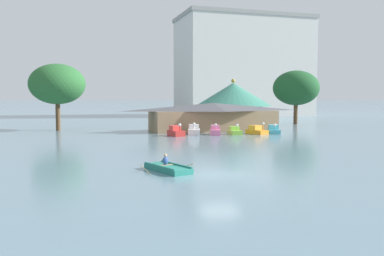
{
  "coord_description": "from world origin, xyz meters",
  "views": [
    {
      "loc": [
        -9.5,
        -24.86,
        4.91
      ],
      "look_at": [
        2.35,
        13.95,
        1.98
      ],
      "focal_mm": 38.73,
      "sensor_mm": 36.0,
      "label": 1
    }
  ],
  "objects_px": {
    "pedal_boat_white": "(194,131)",
    "green_roof_pavilion": "(233,102)",
    "rowboat_with_rower": "(168,168)",
    "pedal_boat_pink": "(215,131)",
    "shoreline_tree_tall_left": "(57,84)",
    "shoreline_tree_right": "(296,88)",
    "pedal_boat_red": "(176,132)",
    "pedal_boat_lime": "(235,131)",
    "pedal_boat_orange": "(257,131)",
    "pedal_boat_cyan": "(274,130)",
    "background_building_block": "(243,67)",
    "boathouse": "(213,116)"
  },
  "relations": [
    {
      "from": "pedal_boat_lime",
      "to": "shoreline_tree_right",
      "type": "bearing_deg",
      "value": 137.88
    },
    {
      "from": "pedal_boat_orange",
      "to": "background_building_block",
      "type": "distance_m",
      "value": 62.68
    },
    {
      "from": "pedal_boat_white",
      "to": "pedal_boat_orange",
      "type": "distance_m",
      "value": 8.7
    },
    {
      "from": "pedal_boat_orange",
      "to": "rowboat_with_rower",
      "type": "bearing_deg",
      "value": -55.87
    },
    {
      "from": "background_building_block",
      "to": "pedal_boat_lime",
      "type": "bearing_deg",
      "value": -114.95
    },
    {
      "from": "pedal_boat_cyan",
      "to": "green_roof_pavilion",
      "type": "relative_size",
      "value": 0.23
    },
    {
      "from": "pedal_boat_white",
      "to": "boathouse",
      "type": "height_order",
      "value": "boathouse"
    },
    {
      "from": "rowboat_with_rower",
      "to": "background_building_block",
      "type": "relative_size",
      "value": 0.12
    },
    {
      "from": "pedal_boat_lime",
      "to": "boathouse",
      "type": "height_order",
      "value": "boathouse"
    },
    {
      "from": "background_building_block",
      "to": "pedal_boat_orange",
      "type": "bearing_deg",
      "value": -112.18
    },
    {
      "from": "shoreline_tree_right",
      "to": "pedal_boat_cyan",
      "type": "bearing_deg",
      "value": -128.57
    },
    {
      "from": "pedal_boat_red",
      "to": "background_building_block",
      "type": "distance_m",
      "value": 67.37
    },
    {
      "from": "shoreline_tree_tall_left",
      "to": "background_building_block",
      "type": "bearing_deg",
      "value": 40.64
    },
    {
      "from": "shoreline_tree_tall_left",
      "to": "background_building_block",
      "type": "xyz_separation_m",
      "value": [
        49.32,
        42.33,
        6.79
      ]
    },
    {
      "from": "pedal_boat_lime",
      "to": "pedal_boat_cyan",
      "type": "relative_size",
      "value": 0.92
    },
    {
      "from": "pedal_boat_orange",
      "to": "green_roof_pavilion",
      "type": "xyz_separation_m",
      "value": [
        2.53,
        14.47,
        3.82
      ]
    },
    {
      "from": "pedal_boat_white",
      "to": "pedal_boat_pink",
      "type": "bearing_deg",
      "value": 92.03
    },
    {
      "from": "pedal_boat_pink",
      "to": "shoreline_tree_right",
      "type": "relative_size",
      "value": 0.32
    },
    {
      "from": "pedal_boat_lime",
      "to": "pedal_boat_orange",
      "type": "height_order",
      "value": "pedal_boat_orange"
    },
    {
      "from": "rowboat_with_rower",
      "to": "pedal_boat_lime",
      "type": "height_order",
      "value": "pedal_boat_lime"
    },
    {
      "from": "pedal_boat_orange",
      "to": "pedal_boat_white",
      "type": "bearing_deg",
      "value": -118.46
    },
    {
      "from": "pedal_boat_pink",
      "to": "shoreline_tree_right",
      "type": "distance_m",
      "value": 28.72
    },
    {
      "from": "boathouse",
      "to": "background_building_block",
      "type": "bearing_deg",
      "value": 61.53
    },
    {
      "from": "pedal_boat_orange",
      "to": "shoreline_tree_tall_left",
      "type": "height_order",
      "value": "shoreline_tree_tall_left"
    },
    {
      "from": "pedal_boat_red",
      "to": "shoreline_tree_tall_left",
      "type": "height_order",
      "value": "shoreline_tree_tall_left"
    },
    {
      "from": "pedal_boat_pink",
      "to": "background_building_block",
      "type": "xyz_separation_m",
      "value": [
        28.92,
        56.02,
        13.29
      ]
    },
    {
      "from": "rowboat_with_rower",
      "to": "boathouse",
      "type": "distance_m",
      "value": 35.08
    },
    {
      "from": "rowboat_with_rower",
      "to": "pedal_boat_lime",
      "type": "bearing_deg",
      "value": 129.92
    },
    {
      "from": "pedal_boat_red",
      "to": "pedal_boat_cyan",
      "type": "bearing_deg",
      "value": 78.93
    },
    {
      "from": "pedal_boat_lime",
      "to": "background_building_block",
      "type": "height_order",
      "value": "background_building_block"
    },
    {
      "from": "pedal_boat_orange",
      "to": "pedal_boat_cyan",
      "type": "distance_m",
      "value": 2.63
    },
    {
      "from": "pedal_boat_red",
      "to": "pedal_boat_lime",
      "type": "relative_size",
      "value": 1.07
    },
    {
      "from": "pedal_boat_red",
      "to": "pedal_boat_lime",
      "type": "bearing_deg",
      "value": 78.97
    },
    {
      "from": "shoreline_tree_tall_left",
      "to": "pedal_boat_lime",
      "type": "bearing_deg",
      "value": -31.66
    },
    {
      "from": "pedal_boat_orange",
      "to": "shoreline_tree_tall_left",
      "type": "distance_m",
      "value": 30.6
    },
    {
      "from": "pedal_boat_red",
      "to": "pedal_boat_pink",
      "type": "height_order",
      "value": "pedal_boat_red"
    },
    {
      "from": "shoreline_tree_tall_left",
      "to": "pedal_boat_orange",
      "type": "bearing_deg",
      "value": -28.76
    },
    {
      "from": "pedal_boat_lime",
      "to": "pedal_boat_orange",
      "type": "relative_size",
      "value": 0.85
    },
    {
      "from": "pedal_boat_cyan",
      "to": "boathouse",
      "type": "bearing_deg",
      "value": -117.62
    },
    {
      "from": "pedal_boat_pink",
      "to": "shoreline_tree_tall_left",
      "type": "distance_m",
      "value": 25.42
    },
    {
      "from": "pedal_boat_white",
      "to": "boathouse",
      "type": "xyz_separation_m",
      "value": [
        4.76,
        5.6,
        1.64
      ]
    },
    {
      "from": "rowboat_with_rower",
      "to": "pedal_boat_white",
      "type": "xyz_separation_m",
      "value": [
        9.97,
        26.18,
        0.35
      ]
    },
    {
      "from": "rowboat_with_rower",
      "to": "shoreline_tree_tall_left",
      "type": "bearing_deg",
      "value": 172.65
    },
    {
      "from": "pedal_boat_white",
      "to": "pedal_boat_pink",
      "type": "xyz_separation_m",
      "value": [
        2.79,
        -0.74,
        -0.05
      ]
    },
    {
      "from": "pedal_boat_white",
      "to": "green_roof_pavilion",
      "type": "bearing_deg",
      "value": 156.37
    },
    {
      "from": "boathouse",
      "to": "pedal_boat_orange",
      "type": "bearing_deg",
      "value": -61.46
    },
    {
      "from": "pedal_boat_cyan",
      "to": "shoreline_tree_right",
      "type": "height_order",
      "value": "shoreline_tree_right"
    },
    {
      "from": "rowboat_with_rower",
      "to": "pedal_boat_pink",
      "type": "xyz_separation_m",
      "value": [
        12.76,
        25.44,
        0.3
      ]
    },
    {
      "from": "rowboat_with_rower",
      "to": "pedal_boat_pink",
      "type": "bearing_deg",
      "value": 134.96
    },
    {
      "from": "pedal_boat_orange",
      "to": "background_building_block",
      "type": "height_order",
      "value": "background_building_block"
    }
  ]
}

